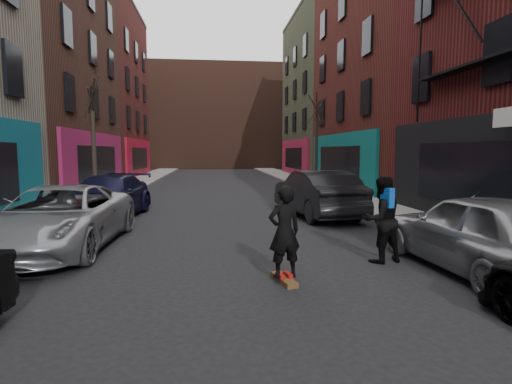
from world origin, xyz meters
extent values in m
cube|color=gray|center=(-6.25, 30.00, 0.07)|extent=(2.50, 84.00, 0.13)
cube|color=gray|center=(6.25, 30.00, 0.07)|extent=(2.50, 84.00, 0.13)
cube|color=#47281E|center=(0.00, 56.00, 7.00)|extent=(40.00, 10.00, 14.00)
imported|color=#9B9FA4|center=(-4.43, 8.49, 0.78)|extent=(2.78, 5.70, 1.56)
imported|color=black|center=(-4.41, 12.95, 0.77)|extent=(2.71, 5.53, 1.55)
imported|color=gray|center=(4.60, 5.49, 0.82)|extent=(2.20, 4.92, 1.64)
imported|color=black|center=(3.20, 12.64, 0.86)|extent=(2.43, 5.38, 1.71)
cube|color=brown|center=(0.64, 5.34, 0.05)|extent=(0.40, 0.83, 0.10)
imported|color=black|center=(0.64, 5.34, 0.95)|extent=(0.70, 0.54, 1.71)
imported|color=black|center=(2.99, 6.46, 0.94)|extent=(1.06, 0.91, 1.88)
cube|color=blue|center=(3.03, 6.28, 1.44)|extent=(0.21, 0.32, 0.42)
camera|label=1|loc=(-0.67, -1.74, 2.43)|focal=28.00mm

